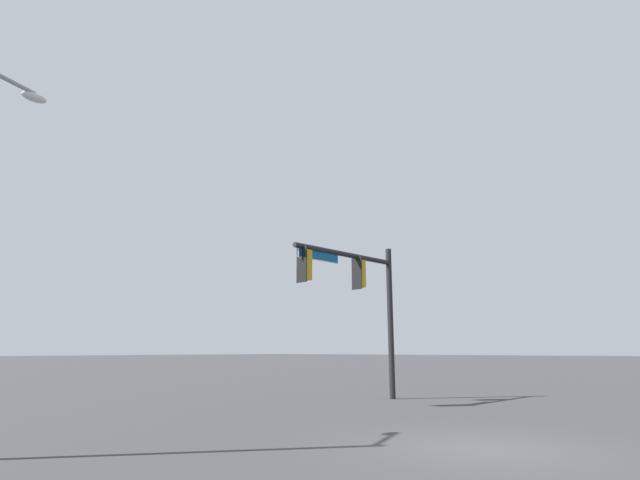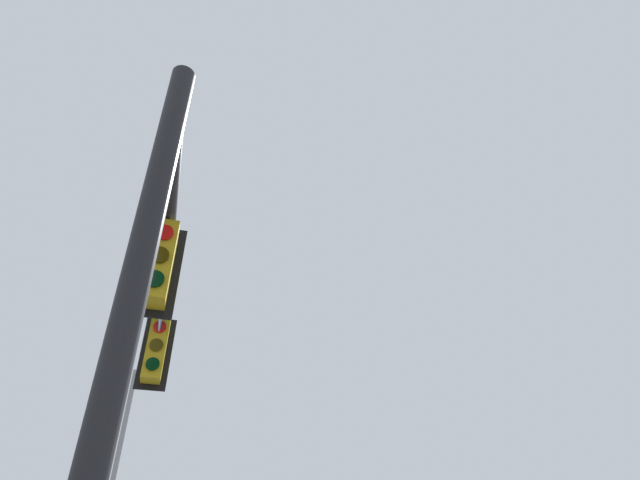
% 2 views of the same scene
% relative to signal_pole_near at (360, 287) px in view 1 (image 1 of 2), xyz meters
% --- Properties ---
extents(ground_plane, '(400.00, 400.00, 0.00)m').
position_rel_signal_pole_near_xyz_m(ground_plane, '(5.94, 7.24, -4.38)').
color(ground_plane, '#38383A').
extents(signal_pole_near, '(5.51, 0.90, 6.21)m').
position_rel_signal_pole_near_xyz_m(signal_pole_near, '(0.00, 0.00, 0.00)').
color(signal_pole_near, black).
rests_on(signal_pole_near, ground_plane).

